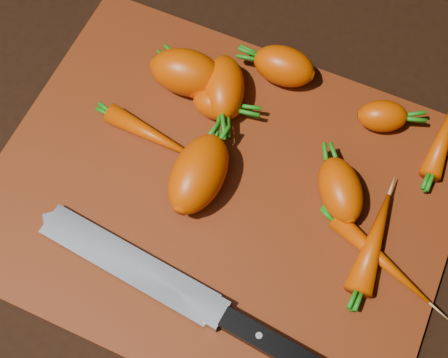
% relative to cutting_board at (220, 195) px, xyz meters
% --- Properties ---
extents(ground, '(2.00, 2.00, 0.01)m').
position_rel_cutting_board_xyz_m(ground, '(0.00, 0.00, -0.01)').
color(ground, black).
extents(cutting_board, '(0.50, 0.40, 0.01)m').
position_rel_cutting_board_xyz_m(cutting_board, '(0.00, 0.00, 0.00)').
color(cutting_board, maroon).
rests_on(cutting_board, ground).
extents(carrot_0, '(0.09, 0.07, 0.05)m').
position_rel_cutting_board_xyz_m(carrot_0, '(-0.09, 0.11, 0.03)').
color(carrot_0, '#CD4200').
rests_on(carrot_0, cutting_board).
extents(carrot_1, '(0.08, 0.07, 0.04)m').
position_rel_cutting_board_xyz_m(carrot_1, '(-0.09, 0.11, 0.03)').
color(carrot_1, '#CD4200').
rests_on(carrot_1, cutting_board).
extents(carrot_2, '(0.08, 0.09, 0.05)m').
position_rel_cutting_board_xyz_m(carrot_2, '(-0.05, 0.11, 0.03)').
color(carrot_2, '#CD4200').
rests_on(carrot_2, cutting_board).
extents(carrot_3, '(0.06, 0.10, 0.06)m').
position_rel_cutting_board_xyz_m(carrot_3, '(-0.03, 0.00, 0.03)').
color(carrot_3, '#CD4200').
rests_on(carrot_3, cutting_board).
extents(carrot_4, '(0.08, 0.05, 0.05)m').
position_rel_cutting_board_xyz_m(carrot_4, '(0.01, 0.17, 0.03)').
color(carrot_4, '#CD4200').
rests_on(carrot_4, cutting_board).
extents(carrot_5, '(0.06, 0.05, 0.04)m').
position_rel_cutting_board_xyz_m(carrot_5, '(-0.04, 0.09, 0.02)').
color(carrot_5, '#CD4200').
rests_on(carrot_5, cutting_board).
extents(carrot_6, '(0.08, 0.09, 0.04)m').
position_rel_cutting_board_xyz_m(carrot_6, '(0.12, 0.05, 0.03)').
color(carrot_6, '#CD4200').
rests_on(carrot_6, cutting_board).
extents(carrot_7, '(0.03, 0.12, 0.02)m').
position_rel_cutting_board_xyz_m(carrot_7, '(0.21, 0.17, 0.02)').
color(carrot_7, '#CD4200').
rests_on(carrot_7, cutting_board).
extents(carrot_8, '(0.13, 0.07, 0.02)m').
position_rel_cutting_board_xyz_m(carrot_8, '(0.19, -0.00, 0.02)').
color(carrot_8, '#CD4200').
rests_on(carrot_8, cutting_board).
extents(carrot_9, '(0.03, 0.12, 0.03)m').
position_rel_cutting_board_xyz_m(carrot_9, '(0.17, 0.01, 0.02)').
color(carrot_9, '#CD4200').
rests_on(carrot_9, cutting_board).
extents(carrot_10, '(0.07, 0.05, 0.04)m').
position_rel_cutting_board_xyz_m(carrot_10, '(0.13, 0.16, 0.02)').
color(carrot_10, '#CD4200').
rests_on(carrot_10, cutting_board).
extents(carrot_11, '(0.12, 0.04, 0.02)m').
position_rel_cutting_board_xyz_m(carrot_11, '(-0.10, 0.03, 0.02)').
color(carrot_11, '#CD4200').
rests_on(carrot_11, cutting_board).
extents(knife, '(0.33, 0.06, 0.02)m').
position_rel_cutting_board_xyz_m(knife, '(-0.03, -0.12, 0.01)').
color(knife, gray).
rests_on(knife, cutting_board).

